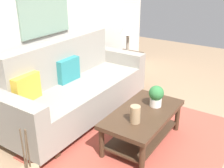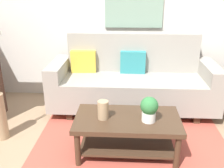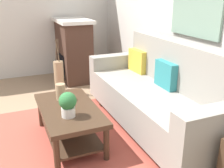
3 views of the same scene
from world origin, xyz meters
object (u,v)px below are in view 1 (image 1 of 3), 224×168
(framed_painting, at_px, (44,7))
(table_lamp, at_px, (128,29))
(tabletop_vase, at_px, (135,114))
(throw_pillow_mustard, at_px, (26,88))
(potted_plant_tabletop, at_px, (156,95))
(throw_pillow_teal, at_px, (68,70))
(coffee_table, at_px, (143,120))
(side_table, at_px, (127,68))
(couch, at_px, (76,88))

(framed_painting, bearing_deg, table_lamp, -16.97)
(tabletop_vase, xyz_separation_m, table_lamp, (1.77, 1.13, 0.47))
(table_lamp, bearing_deg, framed_painting, 163.03)
(throw_pillow_mustard, relative_size, potted_plant_tabletop, 1.37)
(throw_pillow_teal, height_order, tabletop_vase, throw_pillow_teal)
(throw_pillow_teal, relative_size, potted_plant_tabletop, 1.37)
(tabletop_vase, bearing_deg, table_lamp, 32.57)
(throw_pillow_teal, bearing_deg, coffee_table, -93.50)
(potted_plant_tabletop, relative_size, table_lamp, 0.46)
(throw_pillow_mustard, distance_m, framed_painting, 1.13)
(potted_plant_tabletop, bearing_deg, throw_pillow_mustard, 124.28)
(throw_pillow_teal, distance_m, side_table, 1.51)
(couch, bearing_deg, throw_pillow_teal, 90.00)
(couch, relative_size, coffee_table, 2.09)
(throw_pillow_teal, xyz_separation_m, table_lamp, (1.45, -0.10, 0.31))
(potted_plant_tabletop, bearing_deg, throw_pillow_teal, 96.30)
(tabletop_vase, height_order, side_table, tabletop_vase)
(couch, height_order, throw_pillow_mustard, couch)
(couch, bearing_deg, coffee_table, -93.91)
(throw_pillow_mustard, height_order, potted_plant_tabletop, throw_pillow_mustard)
(couch, distance_m, framed_painting, 1.15)
(couch, xyz_separation_m, potted_plant_tabletop, (0.14, -1.14, 0.14))
(coffee_table, xyz_separation_m, potted_plant_tabletop, (0.21, -0.05, 0.26))
(couch, xyz_separation_m, throw_pillow_mustard, (-0.72, 0.13, 0.25))
(coffee_table, bearing_deg, side_table, 36.00)
(coffee_table, bearing_deg, table_lamp, 36.00)
(potted_plant_tabletop, bearing_deg, table_lamp, 41.56)
(throw_pillow_mustard, xyz_separation_m, table_lamp, (2.17, -0.10, 0.31))
(couch, bearing_deg, side_table, 0.96)
(throw_pillow_mustard, xyz_separation_m, potted_plant_tabletop, (0.86, -1.26, -0.11))
(potted_plant_tabletop, distance_m, framed_painting, 1.85)
(coffee_table, distance_m, tabletop_vase, 0.33)
(coffee_table, relative_size, tabletop_vase, 5.67)
(couch, bearing_deg, throw_pillow_mustard, 170.15)
(side_table, bearing_deg, tabletop_vase, -147.43)
(throw_pillow_mustard, xyz_separation_m, throw_pillow_teal, (0.72, 0.00, 0.00))
(framed_painting, bearing_deg, couch, -90.00)
(couch, distance_m, coffee_table, 1.09)
(table_lamp, xyz_separation_m, framed_painting, (-1.45, 0.44, 0.49))
(throw_pillow_teal, bearing_deg, throw_pillow_mustard, 180.00)
(table_lamp, height_order, framed_painting, framed_painting)
(side_table, height_order, table_lamp, table_lamp)
(coffee_table, distance_m, table_lamp, 2.00)
(side_table, bearing_deg, table_lamp, 0.00)
(tabletop_vase, height_order, potted_plant_tabletop, potted_plant_tabletop)
(throw_pillow_mustard, distance_m, coffee_table, 1.42)
(throw_pillow_mustard, height_order, table_lamp, table_lamp)
(couch, bearing_deg, framed_painting, 90.00)
(throw_pillow_mustard, height_order, framed_painting, framed_painting)
(table_lamp, bearing_deg, side_table, 0.00)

